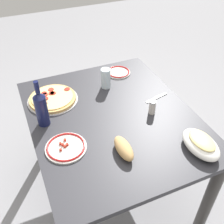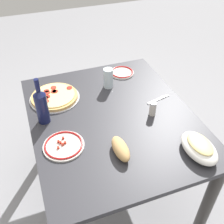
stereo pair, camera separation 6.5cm
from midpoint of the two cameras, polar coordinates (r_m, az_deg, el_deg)
The scene contains 11 objects.
ground_plane at distance 2.12m, azimuth -0.92°, elevation -15.61°, with size 8.00×8.00×0.00m, color gray.
dining_table at distance 1.67m, azimuth -1.13°, elevation -3.95°, with size 1.15×0.95×0.71m.
pepperoni_pizza at distance 1.75m, azimuth -13.60°, elevation 2.79°, with size 0.32×0.32×0.03m.
baked_pasta_dish at distance 1.43m, azimuth 17.18°, elevation -6.44°, with size 0.24×0.15×0.08m.
wine_bottle at distance 1.52m, azimuth -16.04°, elevation 0.82°, with size 0.07×0.07×0.29m.
water_glass at distance 1.79m, azimuth -2.39°, elevation 7.17°, with size 0.07×0.07×0.14m, color silver.
side_plate_near at distance 1.97m, azimuth 0.40°, elevation 8.47°, with size 0.17×0.17×0.02m.
side_plate_far at distance 1.42m, azimuth -11.11°, elevation -7.40°, with size 0.22×0.22×0.02m.
bread_loaf at distance 1.36m, azimuth 1.11°, elevation -7.77°, with size 0.17×0.07×0.07m, color tan.
spice_shaker at distance 1.60m, azimuth 7.42°, elevation 0.98°, with size 0.04×0.04×0.09m.
fork_right at distance 1.74m, azimuth 8.40°, elevation 2.98°, with size 0.17×0.02×0.01m, color #B7B7BC.
Camera 1 is at (-1.11, 0.47, 1.75)m, focal length 42.90 mm.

